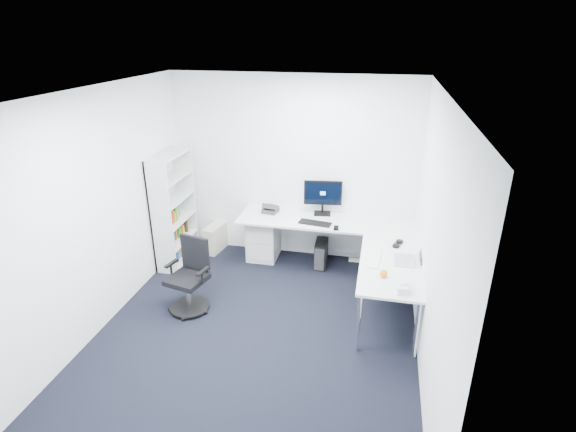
% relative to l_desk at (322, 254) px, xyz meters
% --- Properties ---
extents(ground, '(4.20, 4.20, 0.00)m').
position_rel_l_desk_xyz_m(ground, '(-0.55, -1.40, -0.37)').
color(ground, black).
extents(ceiling, '(4.20, 4.20, 0.00)m').
position_rel_l_desk_xyz_m(ceiling, '(-0.55, -1.40, 2.33)').
color(ceiling, white).
extents(wall_back, '(3.60, 0.02, 2.70)m').
position_rel_l_desk_xyz_m(wall_back, '(-0.55, 0.70, 0.98)').
color(wall_back, white).
rests_on(wall_back, ground).
extents(wall_front, '(3.60, 0.02, 2.70)m').
position_rel_l_desk_xyz_m(wall_front, '(-0.55, -3.50, 0.98)').
color(wall_front, white).
rests_on(wall_front, ground).
extents(wall_left, '(0.02, 4.20, 2.70)m').
position_rel_l_desk_xyz_m(wall_left, '(-2.35, -1.40, 0.98)').
color(wall_left, white).
rests_on(wall_left, ground).
extents(wall_right, '(0.02, 4.20, 2.70)m').
position_rel_l_desk_xyz_m(wall_right, '(1.25, -1.40, 0.98)').
color(wall_right, white).
rests_on(wall_right, ground).
extents(l_desk, '(2.51, 1.40, 0.73)m').
position_rel_l_desk_xyz_m(l_desk, '(0.00, 0.00, 0.00)').
color(l_desk, silver).
rests_on(l_desk, ground).
extents(drawer_pedestal, '(0.43, 0.54, 0.66)m').
position_rel_l_desk_xyz_m(drawer_pedestal, '(-0.95, 0.46, -0.04)').
color(drawer_pedestal, silver).
rests_on(drawer_pedestal, ground).
extents(bookshelf, '(0.32, 0.83, 1.65)m').
position_rel_l_desk_xyz_m(bookshelf, '(-2.17, 0.05, 0.46)').
color(bookshelf, silver).
rests_on(bookshelf, ground).
extents(task_chair, '(0.62, 0.62, 0.92)m').
position_rel_l_desk_xyz_m(task_chair, '(-1.50, -1.11, 0.09)').
color(task_chair, black).
rests_on(task_chair, ground).
extents(black_pc_tower, '(0.19, 0.40, 0.38)m').
position_rel_l_desk_xyz_m(black_pc_tower, '(-0.05, 0.36, -0.18)').
color(black_pc_tower, black).
rests_on(black_pc_tower, ground).
extents(beige_pc_tower, '(0.26, 0.46, 0.42)m').
position_rel_l_desk_xyz_m(beige_pc_tower, '(-1.75, 0.49, -0.16)').
color(beige_pc_tower, '#BBB89F').
rests_on(beige_pc_tower, ground).
extents(power_strip, '(0.38, 0.08, 0.04)m').
position_rel_l_desk_xyz_m(power_strip, '(0.53, 0.58, -0.34)').
color(power_strip, silver).
rests_on(power_strip, ground).
extents(monitor, '(0.57, 0.24, 0.53)m').
position_rel_l_desk_xyz_m(monitor, '(-0.08, 0.56, 0.63)').
color(monitor, black).
rests_on(monitor, l_desk).
extents(black_keyboard, '(0.47, 0.23, 0.02)m').
position_rel_l_desk_xyz_m(black_keyboard, '(-0.13, 0.19, 0.38)').
color(black_keyboard, black).
rests_on(black_keyboard, l_desk).
extents(mouse, '(0.07, 0.11, 0.03)m').
position_rel_l_desk_xyz_m(mouse, '(0.18, 0.08, 0.38)').
color(mouse, black).
rests_on(mouse, l_desk).
extents(desk_phone, '(0.24, 0.24, 0.15)m').
position_rel_l_desk_xyz_m(desk_phone, '(-0.84, 0.47, 0.44)').
color(desk_phone, '#2D2D2F').
rests_on(desk_phone, l_desk).
extents(laptop, '(0.34, 0.33, 0.24)m').
position_rel_l_desk_xyz_m(laptop, '(1.06, -0.66, 0.48)').
color(laptop, '#B7BABE').
rests_on(laptop, l_desk).
extents(white_keyboard, '(0.16, 0.43, 0.01)m').
position_rel_l_desk_xyz_m(white_keyboard, '(0.72, -0.72, 0.37)').
color(white_keyboard, silver).
rests_on(white_keyboard, l_desk).
extents(headphones, '(0.19, 0.24, 0.05)m').
position_rel_l_desk_xyz_m(headphones, '(0.99, -0.24, 0.39)').
color(headphones, black).
rests_on(headphones, l_desk).
extents(orange_fruit, '(0.09, 0.09, 0.09)m').
position_rel_l_desk_xyz_m(orange_fruit, '(0.83, -1.08, 0.41)').
color(orange_fruit, orange).
rests_on(orange_fruit, l_desk).
extents(tissue_box, '(0.15, 0.24, 0.08)m').
position_rel_l_desk_xyz_m(tissue_box, '(1.01, -1.31, 0.41)').
color(tissue_box, silver).
rests_on(tissue_box, l_desk).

